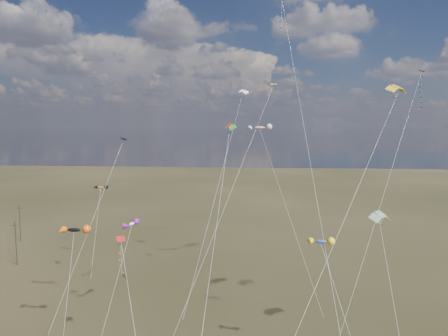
# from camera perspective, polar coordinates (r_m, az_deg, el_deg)

# --- Properties ---
(utility_pole_near) EXTENTS (1.40, 0.20, 8.00)m
(utility_pole_near) POSITION_cam_1_polar(r_m,az_deg,el_deg) (80.66, -27.58, -9.44)
(utility_pole_near) COLOR black
(utility_pole_near) RESTS_ON ground
(utility_pole_far) EXTENTS (1.40, 0.20, 8.00)m
(utility_pole_far) POSITION_cam_1_polar(r_m,az_deg,el_deg) (96.31, -27.14, -6.97)
(utility_pole_far) COLOR black
(utility_pole_far) RESTS_ON ground
(diamond_black_high) EXTENTS (17.59, 24.88, 33.33)m
(diamond_black_high) POSITION_cam_1_polar(r_m,az_deg,el_deg) (68.70, 25.82, 8.47)
(diamond_black_high) COLOR black
(diamond_black_high) RESTS_ON ground
(diamond_navy_tall) EXTENTS (5.94, 25.43, 42.43)m
(diamond_navy_tall) POSITION_cam_1_polar(r_m,az_deg,el_deg) (56.85, 8.86, 17.80)
(diamond_navy_tall) COLOR #0C184A
(diamond_navy_tall) RESTS_ON ground
(diamond_black_mid) EXTENTS (5.87, 13.75, 22.99)m
(diamond_black_mid) POSITION_cam_1_polar(r_m,az_deg,el_deg) (56.55, -16.76, -3.00)
(diamond_black_mid) COLOR black
(diamond_black_mid) RESTS_ON ground
(diamond_red_low) EXTENTS (5.74, 9.49, 12.86)m
(diamond_red_low) POSITION_cam_1_polar(r_m,az_deg,el_deg) (45.02, -14.34, -12.89)
(diamond_red_low) COLOR red
(diamond_red_low) RESTS_ON ground
(diamond_orange_center) EXTENTS (12.39, 18.33, 30.67)m
(diamond_orange_center) POSITION_cam_1_polar(r_m,az_deg,el_deg) (52.18, 3.24, 2.29)
(diamond_orange_center) COLOR orange
(diamond_orange_center) RESTS_ON ground
(parafoil_yellow) EXTENTS (17.91, 21.06, 29.74)m
(parafoil_yellow) POSITION_cam_1_polar(r_m,az_deg,el_deg) (49.19, 23.38, 10.51)
(parafoil_yellow) COLOR gold
(parafoil_yellow) RESTS_ON ground
(parafoil_blue_white) EXTENTS (7.89, 19.69, 30.94)m
(parafoil_blue_white) POSITION_cam_1_polar(r_m,az_deg,el_deg) (66.50, 2.50, 10.76)
(parafoil_blue_white) COLOR #107CD0
(parafoil_blue_white) RESTS_ON ground
(parafoil_striped) EXTENTS (2.96, 12.58, 15.83)m
(parafoil_striped) POSITION_cam_1_polar(r_m,az_deg,el_deg) (46.68, 21.46, -6.21)
(parafoil_striped) COLOR yellow
(parafoil_striped) RESTS_ON ground
(parafoil_tricolor) EXTENTS (3.23, 16.82, 25.24)m
(parafoil_tricolor) POSITION_cam_1_polar(r_m,az_deg,el_deg) (49.56, 0.72, 5.85)
(parafoil_tricolor) COLOR #CCB109
(parafoil_tricolor) RESTS_ON ground
(novelty_black_orange) EXTENTS (3.34, 7.37, 13.26)m
(novelty_black_orange) POSITION_cam_1_polar(r_m,az_deg,el_deg) (49.73, -20.64, -8.30)
(novelty_black_orange) COLOR black
(novelty_black_orange) RESTS_ON ground
(novelty_orange_black) EXTENTS (2.88, 9.50, 14.16)m
(novelty_orange_black) POSITION_cam_1_polar(r_m,az_deg,el_deg) (74.84, -17.23, -2.70)
(novelty_orange_black) COLOR orange
(novelty_orange_black) RESTS_ON ground
(novelty_white_purple) EXTENTS (2.74, 7.69, 12.73)m
(novelty_white_purple) POSITION_cam_1_polar(r_m,az_deg,el_deg) (52.58, -13.05, -7.81)
(novelty_white_purple) COLOR silver
(novelty_white_purple) RESTS_ON ground
(novelty_redwhite_stripe) EXTENTS (10.22, 14.76, 24.95)m
(novelty_redwhite_stripe) POSITION_cam_1_polar(r_m,az_deg,el_deg) (63.98, 5.16, 5.70)
(novelty_redwhite_stripe) COLOR red
(novelty_redwhite_stripe) RESTS_ON ground
(novelty_blue_yellow) EXTENTS (4.94, 9.18, 13.57)m
(novelty_blue_yellow) POSITION_cam_1_polar(r_m,az_deg,el_deg) (41.80, 13.72, -10.26)
(novelty_blue_yellow) COLOR #204AAD
(novelty_blue_yellow) RESTS_ON ground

